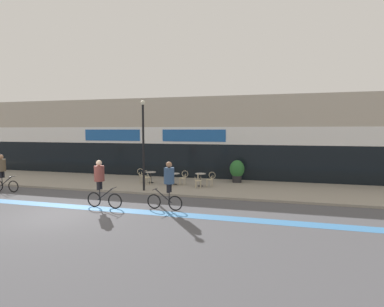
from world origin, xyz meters
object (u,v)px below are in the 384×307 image
planter_pot (237,170)px  cafe_chair_0_side (142,174)px  cyclist_1 (100,180)px  cafe_chair_1_near (171,178)px  cafe_chair_2_side (211,178)px  bistro_table_0 (151,175)px  cyclist_2 (168,181)px  bistro_table_2 (200,177)px  cafe_chair_0_near (147,176)px  lamp_post (143,139)px  cyclist_0 (2,170)px  bistro_table_1 (174,176)px  cafe_chair_2_near (198,179)px  cafe_chair_1_side (183,177)px

planter_pot → cafe_chair_0_side: bearing=-164.5°
planter_pot → cyclist_1: cyclist_1 is taller
cafe_chair_0_side → cafe_chair_1_near: bearing=-21.8°
cafe_chair_1_near → cafe_chair_2_side: 2.41m
cyclist_1 → bistro_table_0: bearing=91.4°
planter_pot → cyclist_2: size_ratio=0.67×
bistro_table_2 → cafe_chair_0_side: (-3.98, 0.28, -0.03)m
cafe_chair_0_near → cafe_chair_1_near: 1.64m
lamp_post → cyclist_0: bearing=-166.6°
cafe_chair_2_side → cyclist_2: 5.28m
cyclist_1 → cafe_chair_1_near: bearing=73.7°
cafe_chair_2_side → cyclist_1: size_ratio=0.42×
bistro_table_1 → planter_pot: (3.71, 1.82, 0.28)m
bistro_table_1 → planter_pot: bearing=26.2°
cafe_chair_0_near → cafe_chair_2_near: 3.38m
cafe_chair_1_near → cafe_chair_2_near: same height
bistro_table_1 → cafe_chair_1_side: 0.63m
lamp_post → cyclist_0: lamp_post is taller
cafe_chair_2_near → cafe_chair_0_side: bearing=70.6°
cafe_chair_0_side → cafe_chair_2_near: same height
cafe_chair_1_side → planter_pot: planter_pot is taller
cafe_chair_0_side → lamp_post: size_ratio=0.18×
bistro_table_0 → cafe_chair_0_near: bearing=-90.9°
cyclist_2 → cafe_chair_1_side: bearing=-76.6°
bistro_table_2 → planter_pot: 2.77m
bistro_table_1 → cyclist_0: size_ratio=0.34×
cafe_chair_0_near → cafe_chair_2_side: same height
cafe_chair_1_side → lamp_post: (-1.68, -2.17, 2.39)m
cafe_chair_1_near → cafe_chair_1_side: (0.63, 0.63, 0.00)m
cafe_chair_0_side → cafe_chair_1_near: (2.24, -0.79, 0.00)m
cafe_chair_0_near → bistro_table_2: bearing=-76.6°
bistro_table_0 → cyclist_1: cyclist_1 is taller
cafe_chair_0_near → cafe_chair_2_near: bearing=-87.3°
cyclist_1 → lamp_post: bearing=82.5°
bistro_table_0 → cafe_chair_0_near: size_ratio=0.78×
cafe_chair_0_near → cafe_chair_2_near: (3.37, -0.28, 0.00)m
cyclist_1 → cyclist_2: bearing=8.5°
cyclist_0 → cafe_chair_0_near: bearing=23.8°
cafe_chair_0_near → planter_pot: size_ratio=0.63×
bistro_table_2 → planter_pot: size_ratio=0.54×
lamp_post → cyclist_0: (-7.85, -1.87, -1.78)m
lamp_post → cafe_chair_2_near: bearing=27.2°
cafe_chair_2_side → cyclist_1: cyclist_1 is taller
lamp_post → planter_pot: bearing=39.9°
lamp_post → cyclist_2: bearing=-50.7°
cafe_chair_1_near → lamp_post: bearing=147.3°
bistro_table_1 → cafe_chair_1_side: bearing=0.0°
cafe_chair_2_side → cafe_chair_2_near: bearing=49.9°
cafe_chair_0_side → cafe_chair_2_near: bearing=-15.0°
cafe_chair_0_near → cafe_chair_1_near: (1.63, -0.17, 0.00)m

